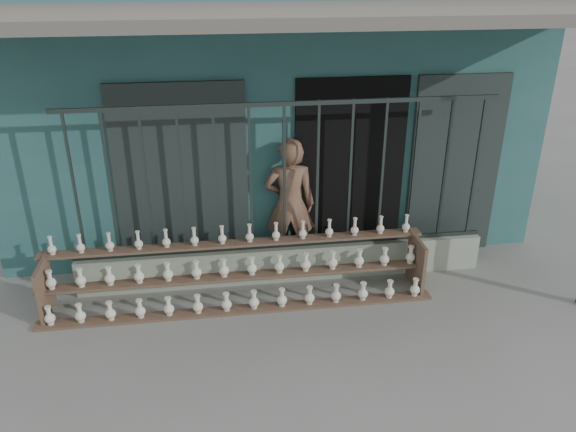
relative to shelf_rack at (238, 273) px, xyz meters
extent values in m
plane|color=slate|center=(0.60, -0.88, -0.36)|extent=(60.00, 60.00, 0.00)
cube|color=#285554|center=(0.60, 3.42, 1.24)|extent=(7.00, 5.00, 3.20)
cube|color=black|center=(1.50, 0.94, 0.84)|extent=(1.40, 0.12, 2.40)
cube|color=black|center=(-0.60, 0.90, 0.84)|extent=(1.60, 0.08, 2.40)
cube|color=black|center=(2.90, 0.90, 0.84)|extent=(1.20, 0.08, 2.40)
cube|color=#59544C|center=(0.60, 0.32, 2.79)|extent=(7.40, 2.00, 0.12)
cube|color=gray|center=(0.60, 0.42, -0.14)|extent=(5.00, 0.20, 0.45)
cube|color=#283330|center=(-1.75, 0.42, 0.99)|extent=(0.03, 0.03, 1.80)
cube|color=#283330|center=(-1.36, 0.42, 0.99)|extent=(0.03, 0.03, 1.80)
cube|color=#283330|center=(-0.97, 0.42, 0.99)|extent=(0.03, 0.03, 1.80)
cube|color=#283330|center=(-0.58, 0.42, 0.99)|extent=(0.03, 0.03, 1.80)
cube|color=#283330|center=(-0.19, 0.42, 0.99)|extent=(0.03, 0.03, 1.80)
cube|color=#283330|center=(0.21, 0.42, 0.99)|extent=(0.03, 0.03, 1.80)
cube|color=#283330|center=(0.60, 0.42, 0.99)|extent=(0.03, 0.03, 1.80)
cube|color=#283330|center=(0.99, 0.42, 0.99)|extent=(0.03, 0.03, 1.80)
cube|color=#283330|center=(1.38, 0.42, 0.99)|extent=(0.03, 0.03, 1.80)
cube|color=#283330|center=(1.77, 0.42, 0.99)|extent=(0.03, 0.03, 1.80)
cube|color=#283330|center=(2.16, 0.42, 0.99)|extent=(0.03, 0.03, 1.80)
cube|color=#283330|center=(2.56, 0.42, 0.99)|extent=(0.03, 0.03, 1.80)
cube|color=#283330|center=(2.95, 0.42, 0.99)|extent=(0.03, 0.03, 1.80)
cube|color=#283330|center=(0.60, 0.42, 1.86)|extent=(5.00, 0.04, 0.05)
cube|color=#283330|center=(0.60, 0.42, 0.11)|extent=(5.00, 0.04, 0.05)
cube|color=brown|center=(0.00, -0.23, -0.35)|extent=(4.50, 0.18, 0.03)
cube|color=brown|center=(0.00, 0.02, -0.05)|extent=(4.50, 0.18, 0.03)
cube|color=brown|center=(0.00, 0.27, 0.25)|extent=(4.50, 0.18, 0.03)
cube|color=brown|center=(-2.15, 0.02, -0.04)|extent=(0.04, 0.55, 0.64)
cube|color=brown|center=(2.15, 0.02, -0.04)|extent=(0.04, 0.55, 0.64)
imported|color=brown|center=(0.71, 0.74, 0.50)|extent=(0.68, 0.49, 1.73)
camera|label=1|loc=(-0.22, -5.63, 3.30)|focal=35.00mm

